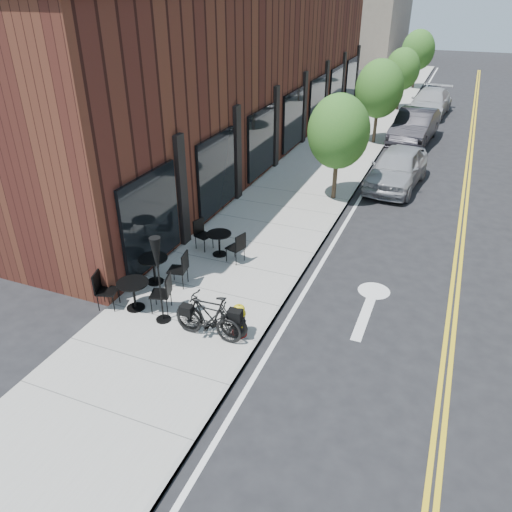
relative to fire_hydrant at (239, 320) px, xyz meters
The scene contains 18 objects.
ground 0.72m from the fire_hydrant, ahead, with size 120.00×120.00×0.00m, color black.
sidewalk_near 10.04m from the fire_hydrant, 98.58° to the left, with size 4.00×70.00×0.12m, color #9E9B93.
building_near 15.44m from the fire_hydrant, 113.31° to the left, with size 5.00×28.00×7.00m, color #3F1914.
bg_building_left 48.70m from the fire_hydrant, 98.89° to the left, with size 8.00×14.00×10.00m, color #726656.
tree_near_a 9.16m from the fire_hydrant, 90.62° to the left, with size 2.20×2.20×3.81m.
tree_near_b 17.06m from the fire_hydrant, 90.33° to the left, with size 2.30×2.30×3.98m.
tree_near_c 25.00m from the fire_hydrant, 90.22° to the left, with size 2.10×2.10×3.67m.
tree_near_d 32.99m from the fire_hydrant, 90.17° to the left, with size 2.40×2.40×4.11m.
fire_hydrant is the anchor object (origin of this frame).
bicycle_left 0.65m from the fire_hydrant, 158.91° to the right, with size 0.50×1.76×1.06m, color black.
bicycle_right 0.70m from the fire_hydrant, 148.46° to the right, with size 0.46×1.64×0.98m, color black.
bistro_set_a 2.81m from the fire_hydrant, behind, with size 1.85×0.97×0.97m.
bistro_set_b 3.27m from the fire_hydrant, 158.03° to the left, with size 1.85×0.91×0.97m.
bistro_set_c 3.89m from the fire_hydrant, 122.60° to the left, with size 1.73×0.91×0.91m.
patio_umbrella 2.26m from the fire_hydrant, behind, with size 0.36×0.36×2.21m.
parked_car_a 11.48m from the fire_hydrant, 80.87° to the left, with size 1.81×4.50×1.53m, color #96989E.
parked_car_b 18.11m from the fire_hydrant, 84.64° to the left, with size 1.73×4.96×1.63m, color black.
parked_car_c 24.69m from the fire_hydrant, 85.71° to the left, with size 2.11×5.20×1.51m, color #ACACB1.
Camera 1 is at (3.33, -8.26, 7.24)m, focal length 35.00 mm.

